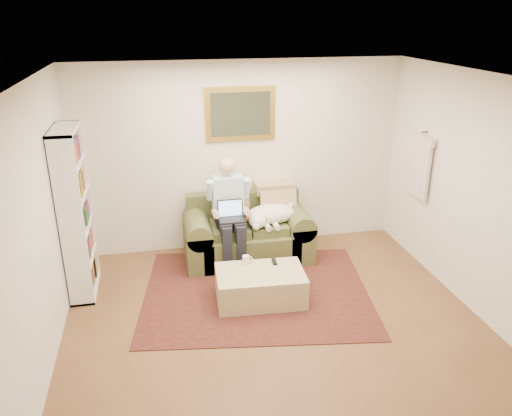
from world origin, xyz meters
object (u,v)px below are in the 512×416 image
object	(u,v)px
bookshelf	(75,213)
coffee_mug	(246,260)
ottoman	(260,286)
sleeping_dog	(271,214)
laptop	(231,214)
seated_man	(230,215)
sofa	(247,237)

from	to	relation	value
bookshelf	coffee_mug	bearing A→B (deg)	-12.90
ottoman	sleeping_dog	bearing A→B (deg)	70.36
laptop	bookshelf	xyz separation A→B (m)	(-1.85, -0.22, 0.25)
laptop	seated_man	bearing A→B (deg)	90.00
ottoman	bookshelf	distance (m)	2.30
laptop	bookshelf	size ratio (longest dim) A/B	0.16
laptop	coffee_mug	size ratio (longest dim) A/B	3.29
sleeping_dog	coffee_mug	world-z (taller)	sleeping_dog
sleeping_dog	laptop	bearing A→B (deg)	-166.36
ottoman	laptop	bearing A→B (deg)	102.07
sofa	sleeping_dog	size ratio (longest dim) A/B	2.43
sleeping_dog	sofa	bearing A→B (deg)	164.26
sofa	bookshelf	world-z (taller)	bookshelf
seated_man	bookshelf	distance (m)	1.89
coffee_mug	sofa	bearing A→B (deg)	78.07
sofa	ottoman	size ratio (longest dim) A/B	1.67
sofa	sleeping_dog	xyz separation A→B (m)	(0.30, -0.09, 0.36)
coffee_mug	sleeping_dog	bearing A→B (deg)	58.22
bookshelf	sleeping_dog	bearing A→B (deg)	8.30
seated_man	coffee_mug	bearing A→B (deg)	-84.50
sofa	bookshelf	size ratio (longest dim) A/B	0.85
sleeping_dog	coffee_mug	distance (m)	0.96
sleeping_dog	ottoman	bearing A→B (deg)	-109.64
bookshelf	laptop	bearing A→B (deg)	6.66
sleeping_dog	bookshelf	distance (m)	2.46
laptop	coffee_mug	distance (m)	0.74
ottoman	coffee_mug	size ratio (longest dim) A/B	10.15
seated_man	sleeping_dog	size ratio (longest dim) A/B	2.04
sleeping_dog	bookshelf	size ratio (longest dim) A/B	0.35
seated_man	ottoman	size ratio (longest dim) A/B	1.41
sofa	coffee_mug	xyz separation A→B (m)	(-0.19, -0.88, 0.13)
seated_man	coffee_mug	xyz separation A→B (m)	(0.07, -0.72, -0.29)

